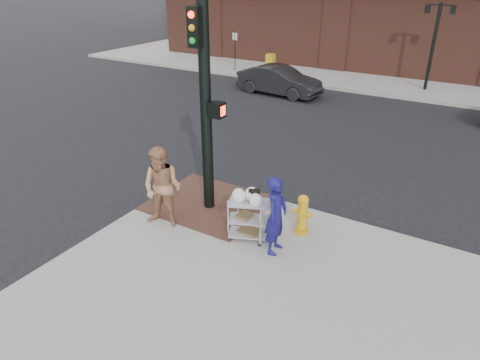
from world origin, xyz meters
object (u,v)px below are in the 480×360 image
Objects in this scene: lamp_post at (435,37)px; traffic_signal_pole at (206,103)px; pedestrian_tan at (162,188)px; utility_cart at (249,216)px; sedan_dark at (279,81)px; woman_blue at (276,216)px; fire_hydrant at (302,214)px.

lamp_post is 15.43m from traffic_signal_pole.
pedestrian_tan reaches higher than utility_cart.
pedestrian_tan is 12.68m from sedan_dark.
woman_blue is 2.69m from pedestrian_tan.
sedan_dark is 3.45× the size of utility_cart.
lamp_post is 7.58m from sedan_dark.
sedan_dark is at bearing 20.58° from woman_blue.
woman_blue reaches higher than utility_cart.
fire_hydrant is at bearing -146.31° from sedan_dark.
fire_hydrant is (-0.03, -15.12, -1.98)m from lamp_post.
sedan_dark is (-6.04, -4.15, -1.93)m from lamp_post.
fire_hydrant is at bearing 13.01° from pedestrian_tan.
utility_cart is at bearing 3.91° from pedestrian_tan.
sedan_dark is (-3.15, 12.28, -0.42)m from pedestrian_tan.
traffic_signal_pole reaches higher than sedan_dark.
woman_blue reaches higher than sedan_dark.
pedestrian_tan is 1.59× the size of utility_cart.
utility_cart is at bearing -93.43° from lamp_post.
pedestrian_tan is 2.06m from utility_cart.
woman_blue is 0.90× the size of pedestrian_tan.
pedestrian_tan is at bearing -164.64° from utility_cart.
pedestrian_tan is (-2.66, -0.38, 0.10)m from woman_blue.
fire_hydrant is (0.92, 0.77, -0.06)m from utility_cart.
traffic_signal_pole is 3.29m from fire_hydrant.
lamp_post reaches higher than pedestrian_tan.
woman_blue is at bearing -11.80° from utility_cart.
woman_blue is at bearing -102.38° from fire_hydrant.
lamp_post is 0.80× the size of traffic_signal_pole.
lamp_post is at bearing 80.76° from traffic_signal_pole.
utility_cart is (1.94, 0.53, -0.41)m from pedestrian_tan.
pedestrian_tan is at bearing -99.99° from lamp_post.
woman_blue is at bearing -148.99° from sedan_dark.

